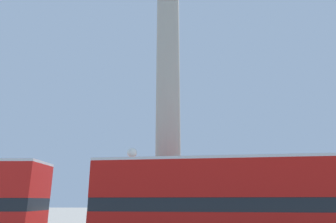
% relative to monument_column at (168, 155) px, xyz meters
% --- Properties ---
extents(monument_column, '(6.27, 6.27, 21.10)m').
position_rel_monument_column_xyz_m(monument_column, '(0.00, 0.00, 0.00)').
color(monument_column, '#A39E8E').
rests_on(monument_column, ground_plane).
extents(bus_b, '(10.59, 3.37, 4.44)m').
position_rel_monument_column_xyz_m(bus_b, '(2.41, -5.85, -3.07)').
color(bus_b, '#B7140F').
rests_on(bus_b, ground_plane).
extents(equestrian_statue, '(3.96, 3.49, 5.46)m').
position_rel_monument_column_xyz_m(equestrian_statue, '(8.26, 5.40, -4.06)').
color(equestrian_statue, '#A39E8E').
rests_on(equestrian_statue, ground_plane).
extents(street_lamp, '(0.51, 0.51, 5.33)m').
position_rel_monument_column_xyz_m(street_lamp, '(-1.65, -3.76, -2.07)').
color(street_lamp, black).
rests_on(street_lamp, ground_plane).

